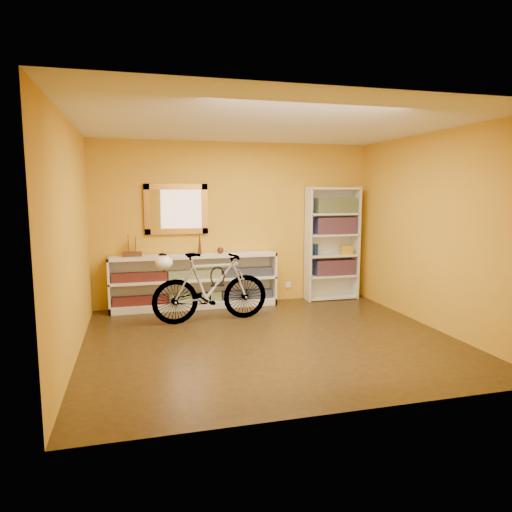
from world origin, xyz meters
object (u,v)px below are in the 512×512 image
object	(u,v)px
console_unit	(195,281)
bookcase	(332,244)
helmet	(164,263)
bicycle	(211,287)

from	to	relation	value
console_unit	bookcase	world-z (taller)	bookcase
console_unit	helmet	world-z (taller)	helmet
bookcase	bicycle	bearing A→B (deg)	-158.76
console_unit	bicycle	xyz separation A→B (m)	(0.12, -0.83, 0.07)
bookcase	bicycle	xyz separation A→B (m)	(-2.21, -0.86, -0.46)
console_unit	bookcase	size ratio (longest dim) A/B	1.37
console_unit	bookcase	bearing A→B (deg)	0.61
console_unit	bicycle	distance (m)	0.85
console_unit	bookcase	xyz separation A→B (m)	(2.33, 0.03, 0.52)
helmet	console_unit	bearing A→B (deg)	59.41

